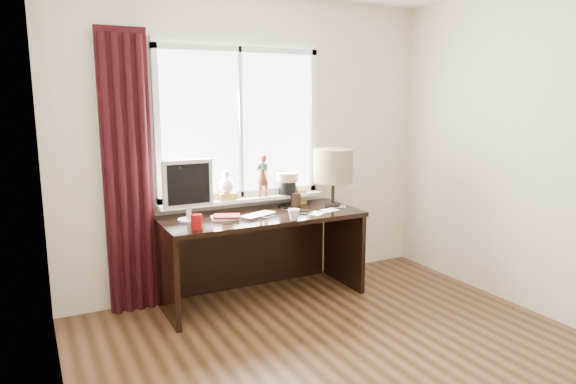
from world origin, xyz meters
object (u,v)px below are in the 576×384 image
laptop (258,215)px  red_cup (197,222)px  table_lamp (333,166)px  mug (294,214)px  desk (258,239)px  monitor (188,187)px

laptop → red_cup: size_ratio=2.81×
red_cup → table_lamp: bearing=9.5°
laptop → mug: 0.32m
laptop → mug: mug is taller
mug → desk: size_ratio=0.06×
mug → red_cup: bearing=174.0°
monitor → table_lamp: size_ratio=0.94×
desk → laptop: bearing=-112.2°
red_cup → table_lamp: (1.35, 0.22, 0.31)m
desk → monitor: bearing=-176.8°
laptop → table_lamp: bearing=-17.3°
red_cup → desk: bearing=26.2°
laptop → table_lamp: table_lamp is taller
laptop → mug: size_ratio=3.27×
desk → table_lamp: 0.94m
monitor → red_cup: bearing=-95.1°
laptop → monitor: monitor is taller
mug → red_cup: (-0.78, 0.08, 0.01)m
red_cup → desk: size_ratio=0.07×
red_cup → monitor: (0.02, 0.28, 0.22)m
mug → monitor: (-0.76, 0.36, 0.23)m
desk → monitor: (-0.61, -0.03, 0.52)m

